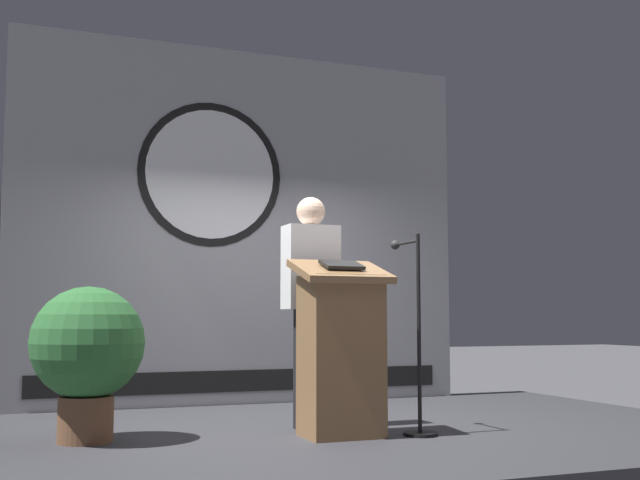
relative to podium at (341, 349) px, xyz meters
name	(u,v)px	position (x,y,z in m)	size (l,w,h in m)	color
ground_plane	(314,472)	(-0.05, 0.39, -0.90)	(40.00, 40.00, 0.00)	#4C4C51
stage_platform	(314,451)	(-0.05, 0.39, -0.75)	(6.40, 4.00, 0.30)	#333338
banner_display	(245,225)	(-0.06, 2.24, 1.11)	(4.41, 0.12, 3.41)	#9E9EA3
podium	(341,349)	(0.00, 0.00, 0.00)	(0.64, 0.49, 1.23)	olive
speaker_person	(311,308)	(-0.04, 0.48, 0.29)	(0.40, 0.26, 1.73)	black
microphone_stand	(416,364)	(0.53, -0.10, -0.11)	(0.24, 0.51, 1.41)	black
potted_plant	(88,349)	(-1.66, 0.39, 0.01)	(0.75, 0.75, 1.03)	brown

